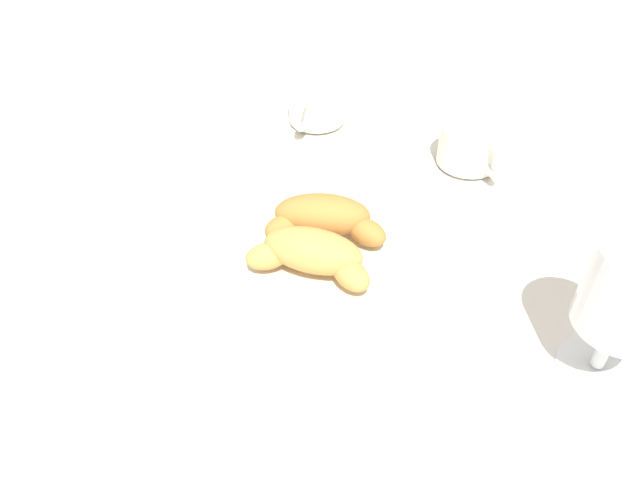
{
  "coord_description": "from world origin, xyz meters",
  "views": [
    {
      "loc": [
        -0.19,
        0.42,
        0.44
      ],
      "look_at": [
        -0.01,
        -0.01,
        0.03
      ],
      "focal_mm": 34.46,
      "sensor_mm": 36.0,
      "label": 1
    }
  ],
  "objects": [
    {
      "name": "croissant_small",
      "position": [
        -0.01,
        0.02,
        0.04
      ],
      "size": [
        0.14,
        0.07,
        0.04
      ],
      "color": "#D6994C",
      "rests_on": "pastry_plate"
    },
    {
      "name": "sugar_packet",
      "position": [
        0.12,
        0.16,
        0.0
      ],
      "size": [
        0.05,
        0.03,
        0.01
      ],
      "primitive_type": "cube",
      "rotation": [
        0.0,
        0.0,
        -0.01
      ],
      "color": "white",
      "rests_on": "ground_plane"
    },
    {
      "name": "juice_glass_left",
      "position": [
        -0.28,
        0.02,
        0.09
      ],
      "size": [
        0.08,
        0.08,
        0.14
      ],
      "color": "white",
      "rests_on": "ground_plane"
    },
    {
      "name": "croissant_large",
      "position": [
        -0.01,
        -0.03,
        0.04
      ],
      "size": [
        0.13,
        0.09,
        0.04
      ],
      "color": "#BC7A38",
      "rests_on": "pastry_plate"
    },
    {
      "name": "ground_plane",
      "position": [
        0.0,
        0.0,
        0.0
      ],
      "size": [
        2.2,
        2.2,
        0.0
      ],
      "primitive_type": "plane",
      "color": "silver"
    },
    {
      "name": "folded_napkin",
      "position": [
        0.28,
        -0.0,
        0.0
      ],
      "size": [
        0.14,
        0.14,
        0.01
      ],
      "primitive_type": "cube",
      "rotation": [
        0.0,
        0.0,
        -0.41
      ],
      "color": "silver",
      "rests_on": "ground_plane"
    },
    {
      "name": "pastry_plate",
      "position": [
        -0.01,
        -0.01,
        0.01
      ],
      "size": [
        0.23,
        0.23,
        0.02
      ],
      "color": "silver",
      "rests_on": "ground_plane"
    },
    {
      "name": "coffee_cup_near",
      "position": [
        0.1,
        -0.26,
        0.03
      ],
      "size": [
        0.14,
        0.14,
        0.06
      ],
      "color": "silver",
      "rests_on": "ground_plane"
    },
    {
      "name": "coffee_cup_far",
      "position": [
        -0.11,
        -0.23,
        0.03
      ],
      "size": [
        0.14,
        0.14,
        0.06
      ],
      "color": "silver",
      "rests_on": "ground_plane"
    }
  ]
}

